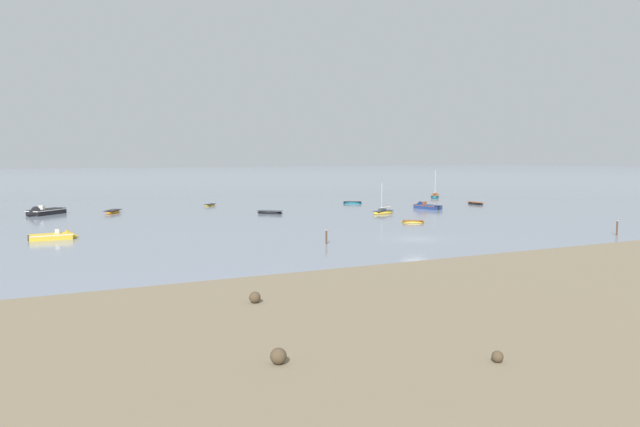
% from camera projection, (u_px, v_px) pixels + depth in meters
% --- Properties ---
extents(ground_plane, '(800.00, 800.00, 0.00)m').
position_uv_depth(ground_plane, '(416.00, 239.00, 62.02)').
color(ground_plane, gray).
extents(tidal_rock_near, '(0.49, 0.49, 0.49)m').
position_uv_depth(tidal_rock_near, '(497.00, 357.00, 24.18)').
color(tidal_rock_near, '#493A28').
rests_on(tidal_rock_near, mudflat_shore).
extents(tidal_rock_right, '(0.67, 0.67, 0.67)m').
position_uv_depth(tidal_rock_right, '(255.00, 297.00, 33.92)').
color(tidal_rock_right, '#493A28').
rests_on(tidal_rock_right, mudflat_shore).
extents(seaweed_clump, '(0.68, 0.68, 0.68)m').
position_uv_depth(seaweed_clump, '(278.00, 356.00, 23.94)').
color(seaweed_clump, '#493A28').
rests_on(seaweed_clump, mudflat_shore).
extents(motorboat_moored_0, '(5.00, 2.04, 1.67)m').
position_uv_depth(motorboat_moored_0, '(58.00, 237.00, 61.93)').
color(motorboat_moored_0, gold).
rests_on(motorboat_moored_0, ground).
extents(motorboat_moored_1, '(6.29, 6.31, 2.27)m').
position_uv_depth(motorboat_moored_1, '(41.00, 213.00, 87.14)').
color(motorboat_moored_1, black).
rests_on(motorboat_moored_1, ground).
extents(rowboat_moored_0, '(3.05, 2.55, 0.47)m').
position_uv_depth(rowboat_moored_0, '(413.00, 222.00, 77.04)').
color(rowboat_moored_0, gold).
rests_on(rowboat_moored_0, ground).
extents(rowboat_moored_1, '(2.88, 3.07, 0.50)m').
position_uv_depth(rowboat_moored_1, '(210.00, 205.00, 102.98)').
color(rowboat_moored_1, gold).
rests_on(rowboat_moored_1, ground).
extents(motorboat_moored_2, '(2.92, 5.71, 1.87)m').
position_uv_depth(motorboat_moored_2, '(424.00, 207.00, 97.97)').
color(motorboat_moored_2, navy).
rests_on(motorboat_moored_2, ground).
extents(rowboat_moored_2, '(3.68, 2.83, 0.56)m').
position_uv_depth(rowboat_moored_2, '(352.00, 203.00, 108.07)').
color(rowboat_moored_2, '#197084').
rests_on(rowboat_moored_2, ground).
extents(rowboat_moored_3, '(3.21, 4.43, 0.67)m').
position_uv_depth(rowboat_moored_3, '(113.00, 212.00, 90.29)').
color(rowboat_moored_3, orange).
rests_on(rowboat_moored_3, ground).
extents(rowboat_moored_4, '(3.90, 3.84, 0.64)m').
position_uv_depth(rowboat_moored_4, '(270.00, 212.00, 89.36)').
color(rowboat_moored_4, black).
rests_on(rowboat_moored_4, ground).
extents(rowboat_moored_5, '(1.29, 3.77, 0.59)m').
position_uv_depth(rowboat_moored_5, '(476.00, 203.00, 106.57)').
color(rowboat_moored_5, black).
rests_on(rowboat_moored_5, ground).
extents(sailboat_moored_0, '(4.66, 5.18, 5.98)m').
position_uv_depth(sailboat_moored_0, '(435.00, 196.00, 123.71)').
color(sailboat_moored_0, '#197084').
rests_on(sailboat_moored_0, ground).
extents(sailboat_moored_1, '(4.56, 2.69, 4.88)m').
position_uv_depth(sailboat_moored_1, '(383.00, 212.00, 89.23)').
color(sailboat_moored_1, gold).
rests_on(sailboat_moored_1, ground).
extents(mooring_post_near, '(0.22, 0.22, 1.62)m').
position_uv_depth(mooring_post_near, '(326.00, 237.00, 58.58)').
color(mooring_post_near, '#473323').
rests_on(mooring_post_near, ground).
extents(mooring_post_left, '(0.22, 0.22, 1.89)m').
position_uv_depth(mooring_post_left, '(617.00, 228.00, 64.89)').
color(mooring_post_left, '#533323').
rests_on(mooring_post_left, ground).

